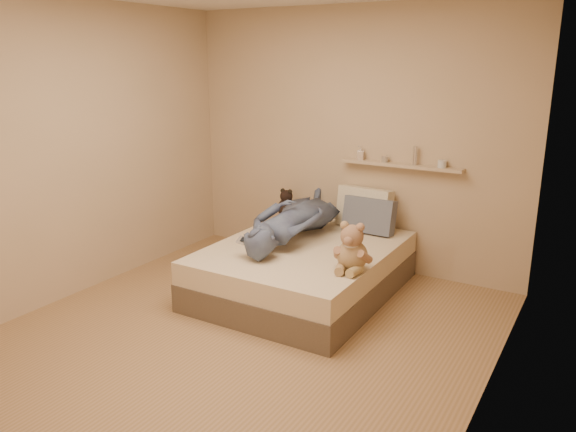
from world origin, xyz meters
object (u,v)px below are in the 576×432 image
Objects in this scene: dark_plush at (287,205)px; pillow_cream at (364,208)px; person at (295,218)px; teddy_bear at (352,251)px; game_console at (246,241)px; pillow_grey at (369,215)px; wall_shelf at (400,165)px; bed at (304,269)px.

dark_plush is 0.57× the size of pillow_cream.
person is (0.44, -0.58, 0.06)m from dark_plush.
game_console is at bearing -167.59° from teddy_bear.
dark_plush is 0.87m from pillow_cream.
pillow_grey is (0.60, 1.23, 0.02)m from game_console.
pillow_grey is at bearing -3.74° from dark_plush.
game_console is 0.91m from teddy_bear.
wall_shelf is (-0.08, 1.25, 0.48)m from teddy_bear.
game_console is at bearing 81.52° from person.
bed is 1.17× the size of person.
teddy_bear is 1.67m from dark_plush.
game_console is 1.46m from pillow_cream.
pillow_grey is at bearing 63.90° from game_console.
pillow_grey is (0.34, 0.69, 0.40)m from bed.
game_console is (-0.26, -0.54, 0.38)m from bed.
game_console is 0.44× the size of teddy_bear.
pillow_grey is (0.97, -0.06, 0.04)m from dark_plush.
pillow_cream reaches higher than game_console.
pillow_grey is at bearing -133.67° from wall_shelf.
wall_shelf reaches higher than pillow_grey.
game_console is 1.37m from pillow_grey.
pillow_cream is (0.49, 1.37, 0.05)m from game_console.
bed is at bearing 151.28° from teddy_bear.
game_console is at bearing -109.76° from pillow_cream.
teddy_bear is 1.32× the size of dark_plush.
wall_shelf is (0.81, 1.45, 0.50)m from game_console.
wall_shelf reaches higher than dark_plush.
teddy_bear reaches higher than dark_plush.
person is at bearing 84.36° from game_console.
bed is 0.87m from pillow_grey.
pillow_grey reaches higher than dark_plush.
teddy_bear is (0.89, 0.20, 0.01)m from game_console.
dark_plush is at bearing 176.26° from pillow_grey.
dark_plush is 0.73m from person.
wall_shelf reaches higher than pillow_cream.
wall_shelf reaches higher than teddy_bear.
wall_shelf is (0.55, 0.91, 0.88)m from bed.
bed is 1.58× the size of wall_shelf.
game_console is 1.73m from wall_shelf.
game_console is 0.36× the size of pillow_grey.
wall_shelf is at bearing 46.33° from pillow_grey.
pillow_cream is at bearing 5.08° from dark_plush.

